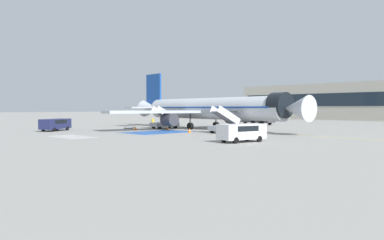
{
  "coord_description": "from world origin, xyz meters",
  "views": [
    {
      "loc": [
        40.94,
        -45.04,
        3.5
      ],
      "look_at": [
        -3.2,
        -1.31,
        1.54
      ],
      "focal_mm": 35.0,
      "sensor_mm": 36.0,
      "label": 1
    }
  ],
  "objects_px": {
    "service_van_0": "(242,131)",
    "traffic_cone_1": "(190,130)",
    "traffic_cone_2": "(167,128)",
    "terminal_building": "(375,101)",
    "ground_crew_1": "(190,123)",
    "boarding_stairs_forward": "(226,126)",
    "traffic_cone_0": "(135,128)",
    "service_van_1": "(55,124)",
    "fuel_tanker": "(254,116)",
    "boarding_stairs_aft": "(165,123)",
    "baggage_cart": "(129,127)",
    "ground_crew_0": "(153,122)",
    "airliner": "(207,109)"
  },
  "relations": [
    {
      "from": "traffic_cone_1",
      "to": "service_van_0",
      "type": "bearing_deg",
      "value": -24.42
    },
    {
      "from": "traffic_cone_0",
      "to": "terminal_building",
      "type": "relative_size",
      "value": 0.01
    },
    {
      "from": "boarding_stairs_forward",
      "to": "fuel_tanker",
      "type": "distance_m",
      "value": 28.95
    },
    {
      "from": "traffic_cone_2",
      "to": "terminal_building",
      "type": "xyz_separation_m",
      "value": [
        7.38,
        72.05,
        5.21
      ]
    },
    {
      "from": "fuel_tanker",
      "to": "ground_crew_1",
      "type": "bearing_deg",
      "value": -164.32
    },
    {
      "from": "boarding_stairs_forward",
      "to": "traffic_cone_0",
      "type": "distance_m",
      "value": 15.3
    },
    {
      "from": "airliner",
      "to": "traffic_cone_1",
      "type": "height_order",
      "value": "airliner"
    },
    {
      "from": "boarding_stairs_aft",
      "to": "ground_crew_0",
      "type": "distance_m",
      "value": 4.07
    },
    {
      "from": "ground_crew_1",
      "to": "boarding_stairs_forward",
      "type": "bearing_deg",
      "value": 31.96
    },
    {
      "from": "traffic_cone_1",
      "to": "traffic_cone_2",
      "type": "bearing_deg",
      "value": 160.23
    },
    {
      "from": "service_van_0",
      "to": "traffic_cone_0",
      "type": "xyz_separation_m",
      "value": [
        -24.87,
        4.7,
        -0.8
      ]
    },
    {
      "from": "service_van_1",
      "to": "traffic_cone_2",
      "type": "height_order",
      "value": "service_van_1"
    },
    {
      "from": "ground_crew_1",
      "to": "traffic_cone_2",
      "type": "bearing_deg",
      "value": -77.16
    },
    {
      "from": "fuel_tanker",
      "to": "service_van_1",
      "type": "distance_m",
      "value": 41.42
    },
    {
      "from": "boarding_stairs_forward",
      "to": "baggage_cart",
      "type": "xyz_separation_m",
      "value": [
        -19.39,
        -2.82,
        -0.72
      ]
    },
    {
      "from": "boarding_stairs_aft",
      "to": "boarding_stairs_forward",
      "type": "bearing_deg",
      "value": 0.0
    },
    {
      "from": "terminal_building",
      "to": "traffic_cone_2",
      "type": "bearing_deg",
      "value": -95.85
    },
    {
      "from": "ground_crew_0",
      "to": "ground_crew_1",
      "type": "relative_size",
      "value": 0.93
    },
    {
      "from": "baggage_cart",
      "to": "traffic_cone_2",
      "type": "height_order",
      "value": "baggage_cart"
    },
    {
      "from": "service_van_1",
      "to": "terminal_building",
      "type": "bearing_deg",
      "value": 49.2
    },
    {
      "from": "boarding_stairs_aft",
      "to": "traffic_cone_1",
      "type": "relative_size",
      "value": 8.61
    },
    {
      "from": "boarding_stairs_aft",
      "to": "baggage_cart",
      "type": "relative_size",
      "value": 1.84
    },
    {
      "from": "baggage_cart",
      "to": "ground_crew_1",
      "type": "bearing_deg",
      "value": 162.64
    },
    {
      "from": "service_van_0",
      "to": "traffic_cone_2",
      "type": "height_order",
      "value": "service_van_0"
    },
    {
      "from": "boarding_stairs_aft",
      "to": "fuel_tanker",
      "type": "xyz_separation_m",
      "value": [
        1.49,
        23.98,
        0.74
      ]
    },
    {
      "from": "boarding_stairs_aft",
      "to": "fuel_tanker",
      "type": "distance_m",
      "value": 24.04
    },
    {
      "from": "service_van_0",
      "to": "traffic_cone_2",
      "type": "distance_m",
      "value": 24.5
    },
    {
      "from": "boarding_stairs_aft",
      "to": "traffic_cone_0",
      "type": "xyz_separation_m",
      "value": [
        0.71,
        -6.78,
        -0.65
      ]
    },
    {
      "from": "service_van_1",
      "to": "ground_crew_1",
      "type": "xyz_separation_m",
      "value": [
        11.63,
        17.77,
        -0.05
      ]
    },
    {
      "from": "traffic_cone_1",
      "to": "traffic_cone_2",
      "type": "height_order",
      "value": "traffic_cone_1"
    },
    {
      "from": "ground_crew_0",
      "to": "boarding_stairs_forward",
      "type": "bearing_deg",
      "value": -89.27
    },
    {
      "from": "terminal_building",
      "to": "ground_crew_1",
      "type": "bearing_deg",
      "value": -94.36
    },
    {
      "from": "airliner",
      "to": "traffic_cone_0",
      "type": "distance_m",
      "value": 12.36
    },
    {
      "from": "boarding_stairs_aft",
      "to": "traffic_cone_0",
      "type": "distance_m",
      "value": 6.85
    },
    {
      "from": "boarding_stairs_forward",
      "to": "terminal_building",
      "type": "height_order",
      "value": "terminal_building"
    },
    {
      "from": "service_van_0",
      "to": "boarding_stairs_forward",
      "type": "bearing_deg",
      "value": -32.81
    },
    {
      "from": "service_van_0",
      "to": "terminal_building",
      "type": "distance_m",
      "value": 83.04
    },
    {
      "from": "ground_crew_0",
      "to": "traffic_cone_1",
      "type": "bearing_deg",
      "value": -102.81
    },
    {
      "from": "service_van_0",
      "to": "traffic_cone_1",
      "type": "height_order",
      "value": "service_van_0"
    },
    {
      "from": "traffic_cone_2",
      "to": "terminal_building",
      "type": "relative_size",
      "value": 0.01
    },
    {
      "from": "service_van_1",
      "to": "terminal_building",
      "type": "distance_m",
      "value": 88.42
    },
    {
      "from": "boarding_stairs_aft",
      "to": "service_van_0",
      "type": "relative_size",
      "value": 0.99
    },
    {
      "from": "ground_crew_1",
      "to": "ground_crew_0",
      "type": "bearing_deg",
      "value": -129.55
    },
    {
      "from": "baggage_cart",
      "to": "terminal_building",
      "type": "xyz_separation_m",
      "value": [
        14.71,
        74.43,
        5.21
      ]
    },
    {
      "from": "service_van_0",
      "to": "service_van_1",
      "type": "height_order",
      "value": "service_van_0"
    },
    {
      "from": "boarding_stairs_forward",
      "to": "traffic_cone_2",
      "type": "distance_m",
      "value": 12.1
    },
    {
      "from": "fuel_tanker",
      "to": "traffic_cone_1",
      "type": "bearing_deg",
      "value": -154.85
    },
    {
      "from": "traffic_cone_0",
      "to": "traffic_cone_1",
      "type": "xyz_separation_m",
      "value": [
        10.48,
        1.83,
        -0.02
      ]
    },
    {
      "from": "boarding_stairs_forward",
      "to": "boarding_stairs_aft",
      "type": "xyz_separation_m",
      "value": [
        -15.08,
        1.57,
        0.01
      ]
    },
    {
      "from": "baggage_cart",
      "to": "ground_crew_0",
      "type": "bearing_deg",
      "value": -140.86
    }
  ]
}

